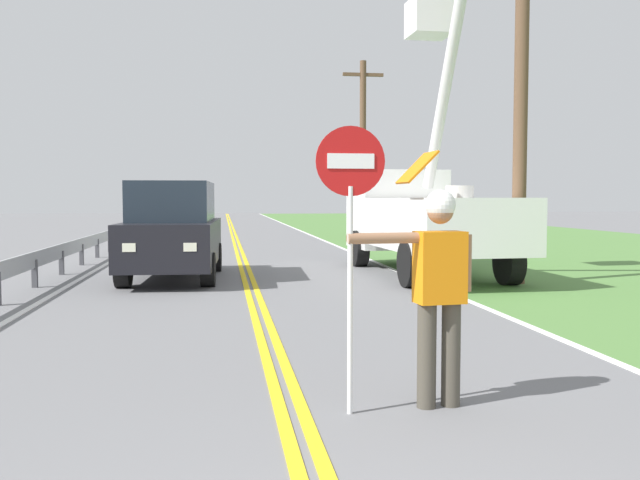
% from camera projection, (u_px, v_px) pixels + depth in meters
% --- Properties ---
extents(grass_verge_right, '(16.00, 110.00, 0.01)m').
position_uv_depth(grass_verge_right, '(584.00, 250.00, 23.35)').
color(grass_verge_right, '#517F3D').
rests_on(grass_verge_right, ground).
extents(centerline_yellow_left, '(0.11, 110.00, 0.01)m').
position_uv_depth(centerline_yellow_left, '(237.00, 254.00, 21.71)').
color(centerline_yellow_left, yellow).
rests_on(centerline_yellow_left, ground).
extents(centerline_yellow_right, '(0.11, 110.00, 0.01)m').
position_uv_depth(centerline_yellow_right, '(243.00, 253.00, 21.73)').
color(centerline_yellow_right, yellow).
rests_on(centerline_yellow_right, ground).
extents(edge_line_right, '(0.12, 110.00, 0.01)m').
position_uv_depth(edge_line_right, '(352.00, 252.00, 22.23)').
color(edge_line_right, silver).
rests_on(edge_line_right, ground).
extents(edge_line_left, '(0.12, 110.00, 0.01)m').
position_uv_depth(edge_line_left, '(122.00, 255.00, 21.21)').
color(edge_line_left, silver).
rests_on(edge_line_left, ground).
extents(flagger_worker, '(1.08, 0.28, 1.83)m').
position_uv_depth(flagger_worker, '(438.00, 283.00, 5.74)').
color(flagger_worker, '#474238').
rests_on(flagger_worker, ground).
extents(stop_sign_paddle, '(0.56, 0.04, 2.33)m').
position_uv_depth(stop_sign_paddle, '(350.00, 204.00, 5.51)').
color(stop_sign_paddle, silver).
rests_on(stop_sign_paddle, ground).
extents(utility_bucket_truck, '(2.67, 6.89, 6.16)m').
position_uv_depth(utility_bucket_truck, '(420.00, 212.00, 16.09)').
color(utility_bucket_truck, white).
rests_on(utility_bucket_truck, ground).
extents(oncoming_suv_nearest, '(2.07, 4.67, 2.10)m').
position_uv_depth(oncoming_suv_nearest, '(173.00, 230.00, 14.91)').
color(oncoming_suv_nearest, black).
rests_on(oncoming_suv_nearest, ground).
extents(utility_pole_near, '(1.80, 0.28, 7.76)m').
position_uv_depth(utility_pole_near, '(521.00, 84.00, 13.90)').
color(utility_pole_near, brown).
rests_on(utility_pole_near, ground).
extents(utility_pole_mid, '(1.80, 0.28, 7.75)m').
position_uv_depth(utility_pole_mid, '(363.00, 146.00, 30.33)').
color(utility_pole_mid, brown).
rests_on(utility_pole_mid, ground).
extents(guardrail_left_shoulder, '(0.10, 32.00, 0.71)m').
position_uv_depth(guardrail_left_shoulder, '(72.00, 248.00, 16.87)').
color(guardrail_left_shoulder, '#9EA0A3').
rests_on(guardrail_left_shoulder, ground).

